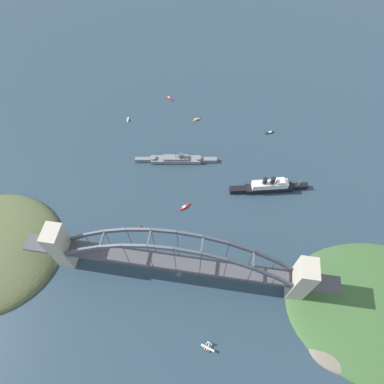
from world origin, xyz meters
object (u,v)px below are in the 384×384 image
object	(u,v)px
harbor_arch_bridge	(177,262)
small_boat_3	(128,120)
naval_cruiser	(177,159)
small_boat_2	(196,119)
seaplane_taxiing_near_bridge	(208,347)
small_boat_4	(270,132)
channel_marker_buoy	(140,226)
small_boat_0	(169,98)
small_boat_1	(185,207)
ocean_liner	(269,186)

from	to	relation	value
harbor_arch_bridge	small_boat_3	size ratio (longest dim) A/B	32.94
naval_cruiser	small_boat_2	bearing A→B (deg)	78.91
seaplane_taxiing_near_bridge	small_boat_4	size ratio (longest dim) A/B	1.03
seaplane_taxiing_near_bridge	small_boat_2	bearing A→B (deg)	99.99
small_boat_3	small_boat_4	bearing A→B (deg)	1.26
small_boat_3	channel_marker_buoy	world-z (taller)	channel_marker_buoy
seaplane_taxiing_near_bridge	small_boat_0	size ratio (longest dim) A/B	1.25
naval_cruiser	harbor_arch_bridge	bearing A→B (deg)	-79.48
harbor_arch_bridge	small_boat_0	xyz separation A→B (m)	(-48.11, 216.11, -27.59)
naval_cruiser	small_boat_2	distance (m)	64.52
small_boat_4	seaplane_taxiing_near_bridge	bearing A→B (deg)	-100.50
harbor_arch_bridge	naval_cruiser	size ratio (longest dim) A/B	2.95
small_boat_1	small_boat_0	bearing A→B (deg)	105.97
small_boat_1	small_boat_4	size ratio (longest dim) A/B	0.93
seaplane_taxiing_near_bridge	small_boat_1	world-z (taller)	seaplane_taxiing_near_bridge
ocean_liner	seaplane_taxiing_near_bridge	size ratio (longest dim) A/B	7.09
naval_cruiser	small_boat_0	distance (m)	97.73
small_boat_1	small_boat_4	bearing A→B (deg)	53.98
harbor_arch_bridge	small_boat_0	distance (m)	223.12
naval_cruiser	small_boat_4	distance (m)	112.08
ocean_liner	channel_marker_buoy	size ratio (longest dim) A/B	28.35
harbor_arch_bridge	small_boat_3	distance (m)	196.99
ocean_liner	small_boat_0	world-z (taller)	ocean_liner
small_boat_1	channel_marker_buoy	world-z (taller)	channel_marker_buoy
small_boat_0	small_boat_2	world-z (taller)	small_boat_2
small_boat_2	ocean_liner	bearing A→B (deg)	-45.36
ocean_liner	channel_marker_buoy	xyz separation A→B (m)	(-117.79, -59.45, -4.61)
small_boat_4	small_boat_0	bearing A→B (deg)	162.35
naval_cruiser	small_boat_2	xyz separation A→B (m)	(12.41, 63.28, -2.19)
naval_cruiser	seaplane_taxiing_near_bridge	xyz separation A→B (m)	(54.60, -176.32, -1.14)
small_boat_1	small_boat_2	world-z (taller)	small_boat_2
ocean_liner	small_boat_4	bearing A→B (deg)	89.79
ocean_liner	small_boat_4	world-z (taller)	ocean_liner
ocean_liner	small_boat_1	xyz separation A→B (m)	(-79.95, -32.51, -4.95)
harbor_arch_bridge	seaplane_taxiing_near_bridge	world-z (taller)	harbor_arch_bridge
small_boat_1	small_boat_2	bearing A→B (deg)	92.36
ocean_liner	small_boat_0	size ratio (longest dim) A/B	8.90
ocean_liner	small_boat_3	distance (m)	180.01
harbor_arch_bridge	small_boat_4	distance (m)	194.18
harbor_arch_bridge	seaplane_taxiing_near_bridge	bearing A→B (deg)	-59.61
small_boat_4	channel_marker_buoy	size ratio (longest dim) A/B	3.88
channel_marker_buoy	small_boat_1	bearing A→B (deg)	35.45
seaplane_taxiing_near_bridge	small_boat_4	distance (m)	235.45
small_boat_2	small_boat_3	bearing A→B (deg)	-171.59
naval_cruiser	small_boat_1	bearing A→B (deg)	-72.59
naval_cruiser	channel_marker_buoy	bearing A→B (deg)	-104.06
harbor_arch_bridge	ocean_liner	size ratio (longest dim) A/B	3.28
small_boat_0	small_boat_3	world-z (taller)	small_boat_0
seaplane_taxiing_near_bridge	small_boat_3	xyz separation A→B (m)	(-121.28, 227.91, -1.16)
small_boat_1	channel_marker_buoy	xyz separation A→B (m)	(-37.84, -26.94, 0.34)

